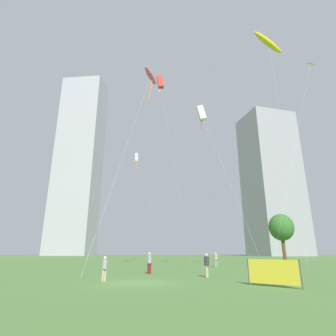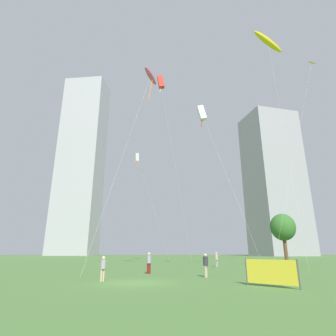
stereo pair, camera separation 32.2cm
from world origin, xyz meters
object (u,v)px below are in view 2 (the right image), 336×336
Objects in this scene: park_tree_0 at (283,228)px; distant_highrise_0 at (274,181)px; person_standing_1 at (103,267)px; event_banner at (271,272)px; person_standing_2 at (216,258)px; kite_flying_0 at (161,82)px; kite_flying_1 at (151,76)px; kite_flying_4 at (268,42)px; distant_highrise_1 at (81,162)px; person_standing_3 at (149,261)px; kite_flying_5 at (138,158)px; kite_flying_3 at (311,66)px; kite_flying_2 at (202,113)px; person_standing_0 at (206,263)px.

park_tree_0 is 86.17m from distant_highrise_0.
event_banner is (10.15, -3.62, -0.12)m from person_standing_1.
kite_flying_0 is (-7.26, 6.21, 30.44)m from person_standing_2.
kite_flying_4 reaches higher than kite_flying_1.
kite_flying_4 is 29.39m from park_tree_0.
park_tree_0 is at bearing 30.74° from kite_flying_1.
kite_flying_0 is at bearing -57.87° from distant_highrise_1.
kite_flying_1 is 15.30m from kite_flying_4.
kite_flying_4 reaches higher than person_standing_2.
kite_flying_5 reaches higher than person_standing_3.
kite_flying_3 is 0.50× the size of distant_highrise_0.
kite_flying_1 is at bearing -158.18° from kite_flying_2.
park_tree_0 is at bearing 66.43° from kite_flying_4.
person_standing_2 is at bearing -55.61° from distant_highrise_1.
person_standing_3 is at bearing -139.20° from park_tree_0.
kite_flying_3 is 4.09× the size of park_tree_0.
kite_flying_3 is 41.84m from event_banner.
person_standing_0 is 0.02× the size of distant_highrise_1.
event_banner is at bearing -50.97° from person_standing_1.
kite_flying_4 is (12.07, -17.50, -6.16)m from kite_flying_0.
person_standing_3 is (-4.52, 3.73, 0.04)m from person_standing_0.
person_standing_1 is 45.84m from kite_flying_3.
person_standing_2 is at bearing 113.08° from kite_flying_4.
kite_flying_0 is 14.90m from kite_flying_5.
person_standing_0 is at bearing -101.91° from kite_flying_2.
person_standing_3 is at bearing 82.42° from person_standing_0.
event_banner is (-49.43, -103.23, -32.29)m from distant_highrise_0.
kite_flying_2 is at bearing -173.93° from kite_flying_3.
park_tree_0 is at bearing 3.96° from kite_flying_5.
kite_flying_3 is at bearing -163.19° from person_standing_3.
kite_flying_1 is 112.24m from distant_highrise_1.
person_standing_1 is 0.02× the size of distant_highrise_0.
kite_flying_5 is at bearing -87.42° from person_standing_3.
kite_flying_0 is 1.47× the size of kite_flying_2.
kite_flying_1 is 1.14× the size of kite_flying_2.
person_standing_1 is at bearing 58.72° from person_standing_3.
kite_flying_3 is 0.36× the size of distant_highrise_1.
person_standing_2 is 0.02× the size of distant_highrise_1.
distant_highrise_0 reaches higher than kite_flying_3.
kite_flying_2 is (10.20, 15.06, 20.18)m from person_standing_1.
kite_flying_2 is (7.47, 2.99, -3.80)m from kite_flying_1.
kite_flying_2 is at bearing -131.58° from distant_highrise_0.
person_standing_1 is at bearing -149.86° from kite_flying_3.
person_standing_1 is 28.75m from kite_flying_5.
kite_flying_0 is 0.99× the size of kite_flying_3.
person_standing_3 is 0.08× the size of kite_flying_2.
kite_flying_3 is 32.97m from kite_flying_5.
kite_flying_4 reaches higher than kite_flying_5.
kite_flying_0 is 22.13m from kite_flying_4.
person_standing_0 is at bearing -63.04° from kite_flying_1.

